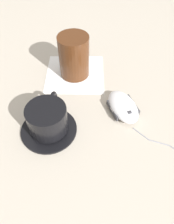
# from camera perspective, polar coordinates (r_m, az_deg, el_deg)

# --- Properties ---
(ground_plane) EXTENTS (3.00, 3.00, 0.00)m
(ground_plane) POSITION_cam_1_polar(r_m,az_deg,el_deg) (0.62, -2.03, 7.56)
(ground_plane) COLOR #B2A899
(saucer) EXTENTS (0.13, 0.13, 0.01)m
(saucer) POSITION_cam_1_polar(r_m,az_deg,el_deg) (0.52, -9.93, -4.37)
(saucer) COLOR black
(saucer) RESTS_ON ground
(coffee_cup) EXTENTS (0.11, 0.09, 0.06)m
(coffee_cup) POSITION_cam_1_polar(r_m,az_deg,el_deg) (0.49, -10.27, -1.57)
(coffee_cup) COLOR black
(coffee_cup) RESTS_ON saucer
(computer_mouse) EXTENTS (0.11, 0.06, 0.03)m
(computer_mouse) POSITION_cam_1_polar(r_m,az_deg,el_deg) (0.54, 9.39, 1.44)
(computer_mouse) COLOR silver
(computer_mouse) RESTS_ON ground
(napkin_under_glass) EXTENTS (0.21, 0.21, 0.00)m
(napkin_under_glass) POSITION_cam_1_polar(r_m,az_deg,el_deg) (0.65, -2.92, 10.05)
(napkin_under_glass) COLOR white
(napkin_under_glass) RESTS_ON ground
(drinking_glass) EXTENTS (0.08, 0.08, 0.12)m
(drinking_glass) POSITION_cam_1_polar(r_m,az_deg,el_deg) (0.61, -3.43, 14.30)
(drinking_glass) COLOR #4C2814
(drinking_glass) RESTS_ON napkin_under_glass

